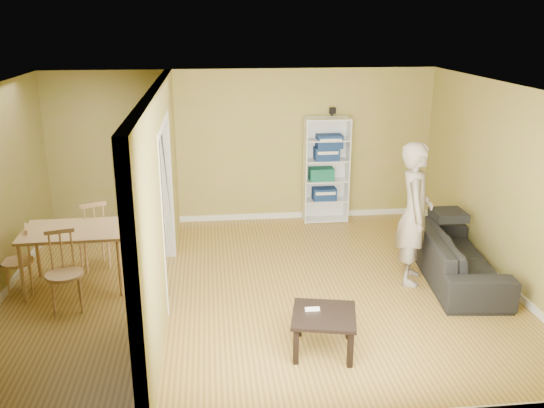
# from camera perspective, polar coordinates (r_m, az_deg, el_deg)

# --- Properties ---
(room_shell) EXTENTS (6.50, 6.50, 6.50)m
(room_shell) POSITION_cam_1_polar(r_m,az_deg,el_deg) (7.15, -1.42, 0.98)
(room_shell) COLOR #B28E41
(room_shell) RESTS_ON ground
(partition) EXTENTS (0.22, 5.50, 2.60)m
(partition) POSITION_cam_1_polar(r_m,az_deg,el_deg) (7.16, -11.03, 0.65)
(partition) COLOR tan
(partition) RESTS_ON ground
(wall_speaker) EXTENTS (0.10, 0.10, 0.10)m
(wall_speaker) POSITION_cam_1_polar(r_m,az_deg,el_deg) (9.84, 6.02, 9.18)
(wall_speaker) COLOR black
(wall_speaker) RESTS_ON room_shell
(sofa) EXTENTS (2.29, 1.18, 0.84)m
(sofa) POSITION_cam_1_polar(r_m,az_deg,el_deg) (8.17, 17.88, -4.27)
(sofa) COLOR black
(sofa) RESTS_ON ground
(person) EXTENTS (0.96, 0.85, 2.23)m
(person) POSITION_cam_1_polar(r_m,az_deg,el_deg) (7.69, 14.03, 0.23)
(person) COLOR slate
(person) RESTS_ON ground
(bookshelf) EXTENTS (0.76, 0.33, 1.81)m
(bookshelf) POSITION_cam_1_polar(r_m,az_deg,el_deg) (9.94, 5.34, 3.41)
(bookshelf) COLOR white
(bookshelf) RESTS_ON ground
(paper_box_navy_a) EXTENTS (0.40, 0.26, 0.21)m
(paper_box_navy_a) POSITION_cam_1_polar(r_m,az_deg,el_deg) (10.00, 5.19, 1.03)
(paper_box_navy_a) COLOR #171A4B
(paper_box_navy_a) RESTS_ON bookshelf
(paper_box_teal) EXTENTS (0.41, 0.27, 0.21)m
(paper_box_teal) POSITION_cam_1_polar(r_m,az_deg,el_deg) (9.89, 4.90, 2.99)
(paper_box_teal) COLOR #0B6964
(paper_box_teal) RESTS_ON bookshelf
(paper_box_navy_b) EXTENTS (0.41, 0.27, 0.21)m
(paper_box_navy_b) POSITION_cam_1_polar(r_m,az_deg,el_deg) (9.82, 5.41, 4.99)
(paper_box_navy_b) COLOR #304A7E
(paper_box_navy_b) RESTS_ON bookshelf
(paper_box_navy_c) EXTENTS (0.43, 0.28, 0.22)m
(paper_box_navy_c) POSITION_cam_1_polar(r_m,az_deg,el_deg) (9.78, 5.69, 6.27)
(paper_box_navy_c) COLOR navy
(paper_box_navy_c) RESTS_ON bookshelf
(coffee_table) EXTENTS (0.66, 0.66, 0.44)m
(coffee_table) POSITION_cam_1_polar(r_m,az_deg,el_deg) (6.18, 5.16, -11.33)
(coffee_table) COLOR black
(coffee_table) RESTS_ON ground
(game_controller) EXTENTS (0.16, 0.04, 0.03)m
(game_controller) POSITION_cam_1_polar(r_m,az_deg,el_deg) (6.20, 4.01, -10.34)
(game_controller) COLOR white
(game_controller) RESTS_ON coffee_table
(dining_table) EXTENTS (1.29, 0.86, 0.80)m
(dining_table) POSITION_cam_1_polar(r_m,az_deg,el_deg) (7.85, -19.00, -2.90)
(dining_table) COLOR #EAA97C
(dining_table) RESTS_ON ground
(chair_left) EXTENTS (0.50, 0.50, 0.88)m
(chair_left) POSITION_cam_1_polar(r_m,az_deg,el_deg) (8.08, -23.95, -5.08)
(chair_left) COLOR #C9B185
(chair_left) RESTS_ON ground
(chair_near) EXTENTS (0.55, 0.55, 0.98)m
(chair_near) POSITION_cam_1_polar(r_m,az_deg,el_deg) (7.36, -19.90, -6.37)
(chair_near) COLOR tan
(chair_near) RESTS_ON ground
(chair_far) EXTENTS (0.61, 0.61, 1.01)m
(chair_far) POSITION_cam_1_polar(r_m,az_deg,el_deg) (8.47, -17.33, -2.82)
(chair_far) COLOR #D6B77F
(chair_far) RESTS_ON ground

